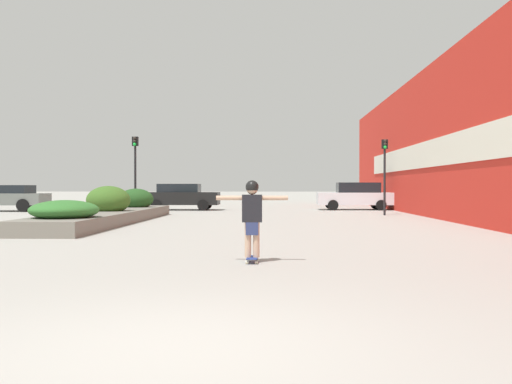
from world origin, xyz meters
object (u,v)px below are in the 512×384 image
Objects in this scene: car_center_left at (182,196)px; car_rightmost at (6,197)px; skateboard at (252,259)px; skateboarder at (252,211)px; car_center_right at (356,196)px; traffic_light_left at (135,162)px; traffic_light_right at (385,164)px.

car_center_left is 0.94× the size of car_rightmost.
skateboard is 23.75m from car_center_left.
skateboarder is 0.31× the size of car_rightmost.
car_center_left reaches higher than skateboarder.
car_center_right is 13.61m from traffic_light_left.
skateboard is 18.46m from traffic_light_right.
skateboarder is at bearing 12.57° from car_center_left.
car_center_left is 0.97× the size of car_center_right.
traffic_light_right is (5.72, 17.39, 2.42)m from skateboard.
traffic_light_right is (20.53, -3.77, 1.69)m from car_rightmost.
traffic_light_left reaches higher than skateboard.
skateboard is 0.14× the size of car_center_left.
car_center_left is at bearing 78.78° from traffic_light_left.
skateboarder reaches higher than skateboard.
car_rightmost is at bearing 169.59° from traffic_light_right.
skateboarder is 23.74m from car_center_left.
car_center_left reaches higher than car_rightmost.
traffic_light_left is 1.04× the size of traffic_light_right.
skateboarder reaches higher than car_rightmost.
car_center_right is at bearing 93.73° from car_center_left.
car_center_left is (-5.17, 23.17, -0.14)m from skateboarder.
car_center_left reaches higher than skateboard.
car_center_left is at bearing 102.08° from skateboarder.
skateboard is at bearing 12.57° from car_center_left.
skateboarder is at bearing 167.65° from car_center_right.
traffic_light_left is at bearing 120.64° from car_center_right.
car_center_right reaches higher than car_center_left.
skateboard is at bearing -69.34° from traffic_light_left.
traffic_light_right reaches higher than car_rightmost.
traffic_light_right is (0.50, -6.46, 1.65)m from car_center_right.
car_center_left is 10.41m from car_center_right.
car_rightmost is at bearing 97.64° from car_center_right.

